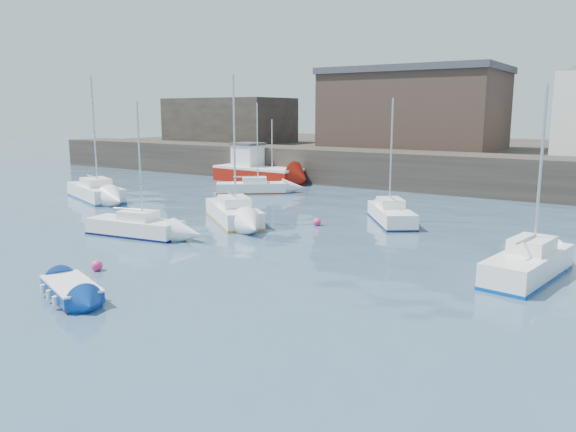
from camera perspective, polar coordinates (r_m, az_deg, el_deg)
The scene contains 16 objects.
water at distance 18.15m, azimuth -21.74°, elevation -10.51°, with size 220.00×220.00×0.00m, color #2D4760.
quay_wall at distance 46.90m, azimuth 15.71°, elevation 4.30°, with size 90.00×5.00×3.00m, color #28231E.
land_strip at distance 64.23m, azimuth 20.68°, elevation 5.52°, with size 90.00×32.00×2.80m, color #28231E.
warehouse at distance 56.19m, azimuth 12.61°, elevation 10.64°, with size 16.40×10.40×7.60m.
bldg_west at distance 66.52m, azimuth -6.00°, elevation 9.65°, with size 14.00×8.00×5.00m.
blue_dinghy at distance 20.61m, azimuth -21.14°, elevation -7.00°, with size 3.32×2.28×0.58m.
fishing_boat at distance 51.35m, azimuth -3.25°, elevation 4.72°, with size 8.66×3.74×5.61m.
sailboat_a at distance 29.88m, azimuth -15.25°, elevation -1.04°, with size 5.41×2.42×6.79m.
sailboat_b at distance 32.73m, azimuth -5.58°, elevation 0.39°, with size 6.34×5.61×8.30m.
sailboat_c at distance 23.43m, azimuth 23.23°, elevation -4.49°, with size 2.55×5.72×7.28m.
sailboat_e at distance 43.14m, azimuth -18.99°, elevation 2.37°, with size 7.17×4.47×8.80m.
sailboat_f at distance 32.81m, azimuth 10.43°, elevation 0.21°, with size 4.60×5.40×7.05m.
sailboat_h at distance 44.15m, azimuth -3.73°, elevation 2.94°, with size 5.32×4.72×6.97m.
buoy_near at distance 23.92m, azimuth -18.82°, elevation -5.27°, with size 0.45×0.45×0.45m, color #FF2F6F.
buoy_mid at distance 21.73m, azimuth 22.03°, elevation -7.07°, with size 0.36×0.36×0.36m, color #FF2F6F.
buoy_far at distance 31.55m, azimuth 2.98°, elevation -0.96°, with size 0.43×0.43×0.43m, color #FF2F6F.
Camera 1 is at (14.15, -9.46, 6.29)m, focal length 35.00 mm.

